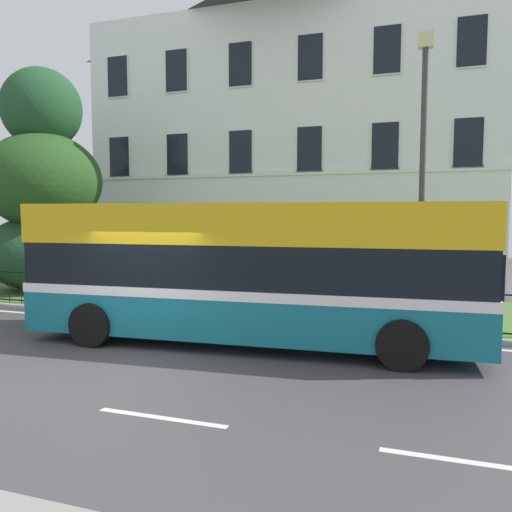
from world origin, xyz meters
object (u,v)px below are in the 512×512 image
object	(u,v)px
georgian_townhouse	(303,129)
single_decker_bus	(251,270)
evergreen_tree	(43,197)
street_lamp_post	(423,161)

from	to	relation	value
georgian_townhouse	single_decker_bus	world-z (taller)	georgian_townhouse
georgian_townhouse	evergreen_tree	xyz separation A→B (m)	(-7.50, -8.59, -3.34)
georgian_townhouse	street_lamp_post	xyz separation A→B (m)	(5.46, -10.36, -2.66)
evergreen_tree	single_decker_bus	bearing A→B (deg)	-24.98
georgian_townhouse	street_lamp_post	size ratio (longest dim) A/B	2.38
evergreen_tree	street_lamp_post	xyz separation A→B (m)	(12.96, -1.77, 0.67)
georgian_townhouse	street_lamp_post	bearing A→B (deg)	-62.20
evergreen_tree	street_lamp_post	distance (m)	13.10
single_decker_bus	evergreen_tree	bearing A→B (deg)	151.52
georgian_townhouse	street_lamp_post	world-z (taller)	georgian_townhouse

